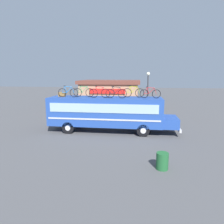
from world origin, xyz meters
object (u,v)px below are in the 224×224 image
at_px(rooftop_bicycle_2, 84,92).
at_px(rooftop_bicycle_4, 116,93).
at_px(bus, 108,112).
at_px(rooftop_bicycle_1, 68,92).
at_px(rooftop_bicycle_3, 99,93).
at_px(luggage_bag_1, 62,94).
at_px(rooftop_bicycle_5, 133,92).
at_px(street_lamp, 148,90).
at_px(trash_bin, 162,161).
at_px(rooftop_bicycle_6, 150,93).

distance_m(rooftop_bicycle_2, rooftop_bicycle_4, 2.90).
bearing_deg(bus, rooftop_bicycle_1, -178.24).
height_order(rooftop_bicycle_2, rooftop_bicycle_3, rooftop_bicycle_3).
relative_size(bus, rooftop_bicycle_2, 6.02).
bearing_deg(rooftop_bicycle_1, luggage_bag_1, 158.57).
bearing_deg(rooftop_bicycle_5, luggage_bag_1, -177.72).
relative_size(luggage_bag_1, rooftop_bicycle_5, 0.32).
distance_m(rooftop_bicycle_2, street_lamp, 7.30).
bearing_deg(street_lamp, rooftop_bicycle_1, -143.89).
distance_m(rooftop_bicycle_2, rooftop_bicycle_3, 1.58).
height_order(rooftop_bicycle_3, rooftop_bicycle_4, rooftop_bicycle_3).
relative_size(luggage_bag_1, rooftop_bicycle_3, 0.33).
xyz_separation_m(rooftop_bicycle_1, rooftop_bicycle_4, (4.13, -0.27, 0.00)).
relative_size(luggage_bag_1, trash_bin, 0.65).
xyz_separation_m(rooftop_bicycle_5, rooftop_bicycle_6, (1.37, -0.43, -0.02)).
relative_size(rooftop_bicycle_1, rooftop_bicycle_3, 1.00).
height_order(bus, luggage_bag_1, luggage_bag_1).
relative_size(rooftop_bicycle_6, trash_bin, 1.91).
relative_size(bus, rooftop_bicycle_3, 6.22).
bearing_deg(trash_bin, rooftop_bicycle_4, 116.58).
height_order(rooftop_bicycle_4, rooftop_bicycle_5, rooftop_bicycle_5).
distance_m(bus, rooftop_bicycle_5, 2.69).
bearing_deg(rooftop_bicycle_4, bus, 153.48).
bearing_deg(rooftop_bicycle_1, bus, 1.76).
xyz_separation_m(rooftop_bicycle_1, trash_bin, (7.25, -6.51, -2.89)).
bearing_deg(street_lamp, bus, -125.29).
relative_size(bus, street_lamp, 2.14).
distance_m(rooftop_bicycle_3, street_lamp, 6.66).
xyz_separation_m(rooftop_bicycle_5, trash_bin, (1.76, -7.01, -2.90)).
bearing_deg(rooftop_bicycle_4, street_lamp, 62.66).
xyz_separation_m(rooftop_bicycle_1, street_lamp, (6.85, 5.00, -0.10)).
bearing_deg(trash_bin, rooftop_bicycle_2, 131.35).
height_order(rooftop_bicycle_5, street_lamp, street_lamp).
xyz_separation_m(rooftop_bicycle_1, rooftop_bicycle_2, (1.28, 0.28, 0.01)).
bearing_deg(trash_bin, street_lamp, 92.01).
bearing_deg(rooftop_bicycle_5, rooftop_bicycle_4, -150.61).
height_order(rooftop_bicycle_6, street_lamp, street_lamp).
distance_m(rooftop_bicycle_3, rooftop_bicycle_6, 4.12).
xyz_separation_m(bus, rooftop_bicycle_4, (0.74, -0.37, 1.62)).
distance_m(rooftop_bicycle_5, trash_bin, 7.79).
relative_size(rooftop_bicycle_1, rooftop_bicycle_5, 0.98).
height_order(rooftop_bicycle_3, trash_bin, rooftop_bicycle_3).
height_order(rooftop_bicycle_2, rooftop_bicycle_4, rooftop_bicycle_2).
relative_size(rooftop_bicycle_3, trash_bin, 1.99).
height_order(rooftop_bicycle_2, rooftop_bicycle_5, rooftop_bicycle_5).
xyz_separation_m(rooftop_bicycle_6, street_lamp, (-0.01, 4.92, -0.09)).
distance_m(rooftop_bicycle_3, rooftop_bicycle_4, 1.37).
distance_m(bus, street_lamp, 6.18).
bearing_deg(trash_bin, rooftop_bicycle_3, 125.72).
bearing_deg(rooftop_bicycle_6, luggage_bag_1, 178.60).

